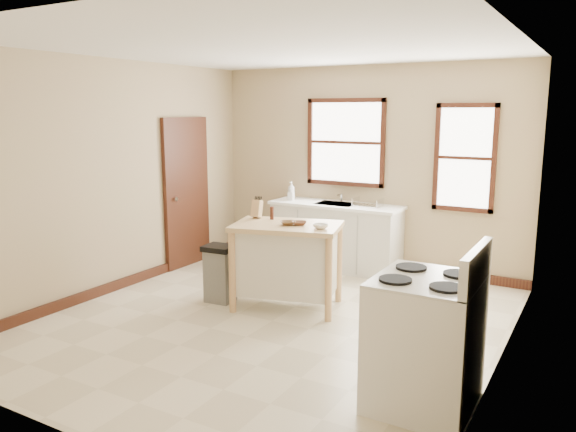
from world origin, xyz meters
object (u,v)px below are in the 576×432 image
object	(u,v)px
soap_bottle_a	(291,191)
trash_bin	(220,274)
dish_rack	(368,203)
kitchen_island	(287,266)
soap_bottle_b	(291,194)
pepper_grinder	(272,213)
knife_block	(257,209)
bowl_b	(299,223)
bowl_c	(321,226)
bowl_a	(288,223)
gas_stove	(426,325)

from	to	relation	value
soap_bottle_a	trash_bin	xyz separation A→B (m)	(0.16, -1.96, -0.72)
dish_rack	kitchen_island	bearing A→B (deg)	-76.35
soap_bottle_b	pepper_grinder	bearing A→B (deg)	-74.09
knife_block	bowl_b	xyz separation A→B (m)	(0.63, -0.11, -0.08)
kitchen_island	soap_bottle_a	bearing A→B (deg)	102.85
bowl_b	bowl_c	distance (m)	0.30
bowl_a	trash_bin	xyz separation A→B (m)	(-0.80, -0.19, -0.64)
soap_bottle_b	knife_block	xyz separation A→B (m)	(0.42, -1.54, 0.05)
bowl_c	soap_bottle_b	bearing A→B (deg)	127.88
knife_block	gas_stove	size ratio (longest dim) A/B	0.16
soap_bottle_a	dish_rack	distance (m)	1.18
knife_block	bowl_b	distance (m)	0.64
pepper_grinder	kitchen_island	bearing A→B (deg)	-26.95
soap_bottle_a	bowl_b	xyz separation A→B (m)	(1.07, -1.70, -0.08)
gas_stove	bowl_c	bearing A→B (deg)	139.42
dish_rack	trash_bin	size ratio (longest dim) A/B	0.56
bowl_b	gas_stove	xyz separation A→B (m)	(1.82, -1.37, -0.35)
bowl_c	trash_bin	bearing A→B (deg)	-170.76
soap_bottle_b	trash_bin	world-z (taller)	soap_bottle_b
kitchen_island	bowl_b	xyz separation A→B (m)	(0.14, 0.02, 0.50)
soap_bottle_a	soap_bottle_b	size ratio (longest dim) A/B	1.51
dish_rack	bowl_c	size ratio (longest dim) A/B	2.33
soap_bottle_a	bowl_c	distance (m)	2.22
dish_rack	kitchen_island	world-z (taller)	dish_rack
bowl_a	trash_bin	world-z (taller)	bowl_a
kitchen_island	gas_stove	xyz separation A→B (m)	(1.96, -1.35, 0.15)
bowl_c	trash_bin	size ratio (longest dim) A/B	0.24
knife_block	bowl_c	size ratio (longest dim) A/B	1.25
soap_bottle_b	trash_bin	xyz separation A→B (m)	(0.14, -1.91, -0.67)
knife_block	bowl_c	xyz separation A→B (m)	(0.92, -0.17, -0.08)
pepper_grinder	bowl_a	distance (m)	0.37
soap_bottle_a	pepper_grinder	xyz separation A→B (m)	(0.64, -1.58, -0.02)
pepper_grinder	gas_stove	size ratio (longest dim) A/B	0.12
soap_bottle_b	knife_block	bearing A→B (deg)	-80.89
soap_bottle_b	pepper_grinder	distance (m)	1.66
bowl_b	gas_stove	world-z (taller)	gas_stove
pepper_grinder	trash_bin	bearing A→B (deg)	-142.19
kitchen_island	bowl_b	world-z (taller)	bowl_b
knife_block	bowl_a	distance (m)	0.55
soap_bottle_a	kitchen_island	size ratio (longest dim) A/B	0.22
soap_bottle_b	bowl_a	xyz separation A→B (m)	(0.94, -1.72, -0.03)
knife_block	bowl_b	world-z (taller)	knife_block
bowl_a	bowl_c	bearing A→B (deg)	0.05
dish_rack	trash_bin	distance (m)	2.31
soap_bottle_a	trash_bin	bearing A→B (deg)	-79.90
dish_rack	pepper_grinder	world-z (taller)	pepper_grinder
bowl_a	gas_stove	xyz separation A→B (m)	(1.93, -1.31, -0.35)
pepper_grinder	gas_stove	xyz separation A→B (m)	(2.25, -1.49, -0.40)
bowl_a	bowl_b	distance (m)	0.13
kitchen_island	bowl_c	bearing A→B (deg)	-19.97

